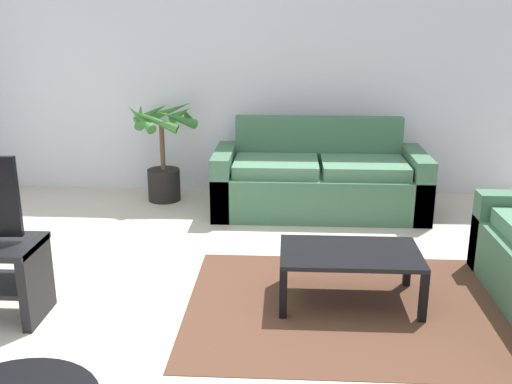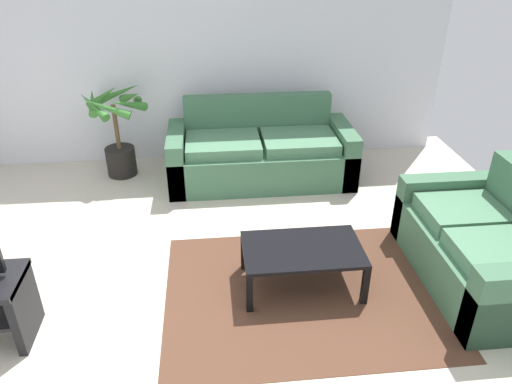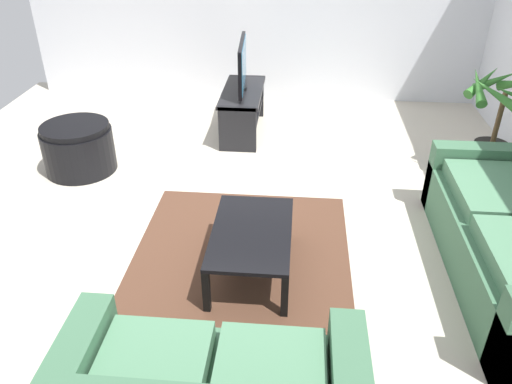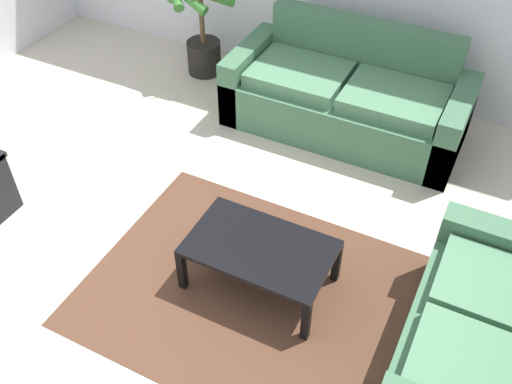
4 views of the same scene
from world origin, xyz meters
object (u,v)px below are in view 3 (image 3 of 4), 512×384
potted_palm (497,125)px  ottoman (79,148)px  tv (242,65)px  tv_stand (243,105)px  coffee_table (252,236)px

potted_palm → ottoman: 4.15m
tv → ottoman: tv is taller
tv → tv_stand: bearing=-86.5°
potted_palm → ottoman: (0.27, -4.13, -0.29)m
tv_stand → tv: tv is taller
tv → ottoman: size_ratio=1.30×
coffee_table → ottoman: (-1.46, -1.91, -0.08)m
coffee_table → tv: bearing=-172.2°
tv_stand → potted_palm: 2.71m
tv_stand → ottoman: tv_stand is taller
tv → potted_palm: tv is taller
tv → potted_palm: size_ratio=0.87×
tv_stand → potted_palm: potted_palm is taller
potted_palm → ottoman: bearing=-86.3°
tv → coffee_table: (2.55, 0.35, -0.49)m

